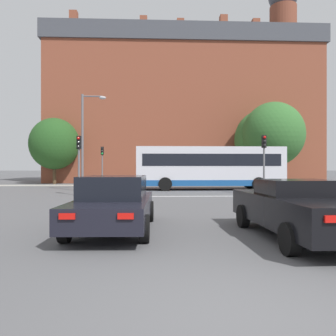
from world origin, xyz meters
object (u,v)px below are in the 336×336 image
at_px(traffic_light_near_left, 79,155).
at_px(traffic_light_near_right, 264,154).
at_px(car_saloon_left, 114,203).
at_px(traffic_light_far_left, 102,159).
at_px(bus_crossing_lead, 209,167).
at_px(street_lamp_junction, 86,132).
at_px(car_roadster_right, 299,208).
at_px(pedestrian_waiting, 173,175).

bearing_deg(traffic_light_near_left, traffic_light_near_right, 0.82).
xyz_separation_m(car_saloon_left, traffic_light_far_left, (-3.87, 22.59, 1.78)).
bearing_deg(bus_crossing_lead, traffic_light_near_right, 29.34).
distance_m(traffic_light_near_left, street_lamp_junction, 4.12).
height_order(car_saloon_left, traffic_light_near_right, traffic_light_near_right).
xyz_separation_m(car_saloon_left, traffic_light_near_left, (-3.53, 11.35, 1.73)).
height_order(traffic_light_near_right, traffic_light_far_left, traffic_light_near_right).
distance_m(car_saloon_left, traffic_light_near_right, 14.16).
distance_m(traffic_light_near_right, traffic_light_far_left, 16.27).
distance_m(car_roadster_right, street_lamp_junction, 18.59).
distance_m(bus_crossing_lead, traffic_light_near_right, 5.51).
bearing_deg(traffic_light_near_right, traffic_light_far_left, 137.06).
bearing_deg(bus_crossing_lead, car_roadster_right, -2.64).
bearing_deg(bus_crossing_lead, street_lamp_junction, -82.45).
relative_size(traffic_light_near_right, pedestrian_waiting, 2.24).
relative_size(traffic_light_near_left, traffic_light_far_left, 0.98).
xyz_separation_m(car_roadster_right, traffic_light_far_left, (-8.43, 23.76, 1.80)).
xyz_separation_m(traffic_light_far_left, street_lamp_junction, (0.05, -7.55, 1.75)).
xyz_separation_m(traffic_light_near_left, pedestrian_waiting, (6.55, 12.49, -1.49)).
bearing_deg(traffic_light_far_left, car_roadster_right, -70.45).
relative_size(car_roadster_right, traffic_light_far_left, 1.33).
distance_m(bus_crossing_lead, traffic_light_far_left, 11.22).
relative_size(car_saloon_left, traffic_light_near_right, 1.29).
height_order(car_roadster_right, traffic_light_near_left, traffic_light_near_left).
bearing_deg(pedestrian_waiting, bus_crossing_lead, -143.54).
bearing_deg(traffic_light_far_left, traffic_light_near_left, -88.28).
bearing_deg(car_roadster_right, traffic_light_near_right, 73.20).
xyz_separation_m(car_roadster_right, bus_crossing_lead, (0.80, 17.43, 1.05)).
bearing_deg(traffic_light_near_left, car_saloon_left, -72.72).
distance_m(traffic_light_near_right, traffic_light_near_left, 11.57).
height_order(traffic_light_near_right, pedestrian_waiting, traffic_light_near_right).
xyz_separation_m(traffic_light_near_right, traffic_light_far_left, (-11.91, 11.08, -0.03)).
bearing_deg(pedestrian_waiting, traffic_light_near_right, -138.62).
relative_size(car_roadster_right, street_lamp_junction, 0.70).
xyz_separation_m(street_lamp_junction, pedestrian_waiting, (6.84, 8.79, -3.29)).
height_order(traffic_light_near_right, street_lamp_junction, street_lamp_junction).
bearing_deg(pedestrian_waiting, traffic_light_far_left, 119.45).
bearing_deg(traffic_light_near_right, car_roadster_right, -105.32).
xyz_separation_m(traffic_light_near_left, street_lamp_junction, (-0.29, 3.70, 1.80)).
relative_size(car_roadster_right, traffic_light_near_right, 1.31).
height_order(bus_crossing_lead, traffic_light_near_right, traffic_light_near_right).
height_order(bus_crossing_lead, street_lamp_junction, street_lamp_junction).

